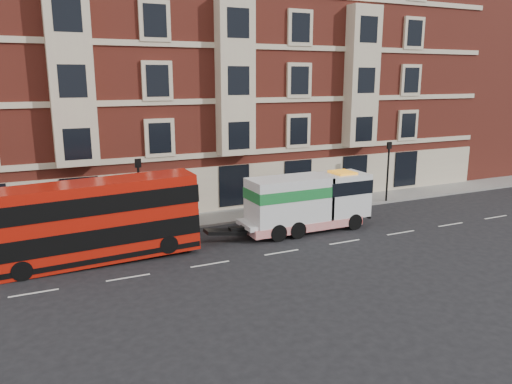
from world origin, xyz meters
TOP-DOWN VIEW (x-y plane):
  - ground at (0.00, 0.00)m, footprint 120.00×120.00m
  - sidewalk at (0.00, 7.50)m, footprint 90.00×3.00m
  - victorian_terrace at (0.50, 15.00)m, footprint 45.00×12.00m
  - filler_east at (32.00, 14.00)m, footprint 18.00×10.00m
  - lamp_post_west at (-6.00, 6.20)m, footprint 0.35×0.15m
  - lamp_post_east at (12.00, 6.20)m, footprint 0.35×0.15m
  - double_decker_bus at (-8.99, 2.75)m, footprint 10.07×2.31m
  - tow_truck at (3.06, 2.75)m, footprint 8.06×2.38m
  - pedestrian at (-8.42, 6.78)m, footprint 0.78×0.66m

SIDE VIEW (x-z plane):
  - ground at x=0.00m, z-range 0.00..0.00m
  - sidewalk at x=0.00m, z-range 0.00..0.15m
  - pedestrian at x=-8.42m, z-range 0.15..1.98m
  - tow_truck at x=3.06m, z-range 0.10..3.46m
  - double_decker_bus at x=-8.99m, z-range 0.12..4.20m
  - lamp_post_west at x=-6.00m, z-range 0.50..4.85m
  - lamp_post_east at x=12.00m, z-range 0.50..4.85m
  - filler_east at x=32.00m, z-range -0.07..18.93m
  - victorian_terrace at x=0.50m, z-range -0.13..20.27m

